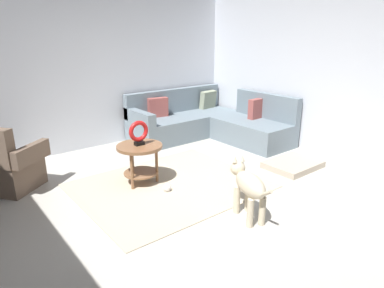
% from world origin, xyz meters
% --- Properties ---
extents(ground_plane, '(6.00, 6.00, 0.10)m').
position_xyz_m(ground_plane, '(0.00, 0.00, -0.05)').
color(ground_plane, '#B7B2A8').
extents(wall_back, '(6.00, 0.12, 2.70)m').
position_xyz_m(wall_back, '(0.00, 2.94, 1.35)').
color(wall_back, silver).
rests_on(wall_back, ground_plane).
extents(wall_right, '(0.12, 6.00, 2.70)m').
position_xyz_m(wall_right, '(2.94, 0.00, 1.35)').
color(wall_right, silver).
rests_on(wall_right, ground_plane).
extents(area_rug, '(2.30, 1.90, 0.01)m').
position_xyz_m(area_rug, '(0.15, 0.70, 0.01)').
color(area_rug, '#BCAD93').
rests_on(area_rug, ground_plane).
extents(sectional_couch, '(2.20, 2.25, 0.88)m').
position_xyz_m(sectional_couch, '(1.99, 2.01, 0.29)').
color(sectional_couch, slate).
rests_on(sectional_couch, ground_plane).
extents(armchair, '(0.97, 1.00, 0.88)m').
position_xyz_m(armchair, '(-1.52, 1.89, 0.32)').
color(armchair, brown).
rests_on(armchair, ground_plane).
extents(side_table, '(0.60, 0.60, 0.54)m').
position_xyz_m(side_table, '(-0.10, 1.02, 0.42)').
color(side_table, brown).
rests_on(side_table, ground_plane).
extents(torus_sculpture, '(0.28, 0.08, 0.33)m').
position_xyz_m(torus_sculpture, '(-0.10, 1.02, 0.71)').
color(torus_sculpture, black).
rests_on(torus_sculpture, side_table).
extents(dog_bed_mat, '(0.80, 0.60, 0.09)m').
position_xyz_m(dog_bed_mat, '(1.98, 0.08, 0.04)').
color(dog_bed_mat, '#B2A38E').
rests_on(dog_bed_mat, ground_plane).
extents(dog, '(0.38, 0.82, 0.63)m').
position_xyz_m(dog, '(0.37, -0.47, 0.38)').
color(dog, beige).
rests_on(dog, ground_plane).
extents(dog_toy_ball, '(0.10, 0.10, 0.10)m').
position_xyz_m(dog_toy_ball, '(0.03, 0.58, 0.05)').
color(dog_toy_ball, silver).
rests_on(dog_toy_ball, ground_plane).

